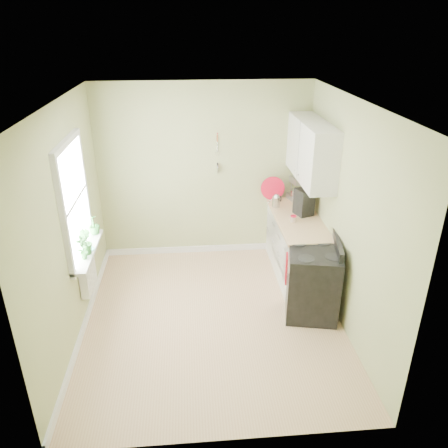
{
  "coord_description": "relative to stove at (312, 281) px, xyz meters",
  "views": [
    {
      "loc": [
        -0.24,
        -4.54,
        3.45
      ],
      "look_at": [
        0.19,
        0.55,
        1.06
      ],
      "focal_mm": 35.0,
      "sensor_mm": 36.0,
      "label": 1
    }
  ],
  "objects": [
    {
      "name": "stove",
      "position": [
        0.0,
        0.0,
        0.0
      ],
      "size": [
        0.78,
        0.84,
        1.02
      ],
      "color": "black",
      "rests_on": "floor"
    },
    {
      "name": "window_sill",
      "position": [
        -2.79,
        0.25,
        0.42
      ],
      "size": [
        0.18,
        1.14,
        0.04
      ],
      "primitive_type": "cube",
      "color": "white",
      "rests_on": "wall_left"
    },
    {
      "name": "base_cabinets",
      "position": [
        0.02,
        0.95,
        -0.02
      ],
      "size": [
        0.6,
        1.6,
        0.87
      ],
      "primitive_type": "cube",
      "color": "white",
      "rests_on": "floor"
    },
    {
      "name": "stand_mixer",
      "position": [
        0.13,
        1.69,
        0.62
      ],
      "size": [
        0.26,
        0.36,
        0.4
      ],
      "color": "#B2B2B7",
      "rests_on": "countertop"
    },
    {
      "name": "upper_cabinets",
      "position": [
        0.15,
        1.05,
        1.39
      ],
      "size": [
        0.35,
        1.4,
        0.8
      ],
      "primitive_type": "cube",
      "color": "white",
      "rests_on": "wall_right"
    },
    {
      "name": "coffee_maker",
      "position": [
        0.11,
        1.06,
        0.64
      ],
      "size": [
        0.29,
        0.3,
        0.38
      ],
      "color": "black",
      "rests_on": "countertop"
    },
    {
      "name": "plant_b",
      "position": [
        -2.78,
        0.15,
        0.6
      ],
      "size": [
        0.22,
        0.22,
        0.31
      ],
      "primitive_type": "imported",
      "rotation": [
        0.0,
        0.0,
        2.46
      ],
      "color": "#2C6D2B",
      "rests_on": "window_sill"
    },
    {
      "name": "floor",
      "position": [
        -1.28,
        -0.05,
        -0.47
      ],
      "size": [
        3.2,
        3.6,
        0.02
      ],
      "primitive_type": "cube",
      "color": "tan",
      "rests_on": "ground"
    },
    {
      "name": "radiator",
      "position": [
        -2.82,
        0.2,
        0.09
      ],
      "size": [
        0.12,
        0.5,
        0.35
      ],
      "primitive_type": "cube",
      "color": "white",
      "rests_on": "wall_left"
    },
    {
      "name": "wall_right",
      "position": [
        0.33,
        -0.05,
        0.89
      ],
      "size": [
        0.02,
        3.6,
        2.7
      ],
      "primitive_type": "cube",
      "color": "#AFB67C",
      "rests_on": "floor"
    },
    {
      "name": "plant_c",
      "position": [
        -2.78,
        0.69,
        0.58
      ],
      "size": [
        0.2,
        0.2,
        0.27
      ],
      "primitive_type": "imported",
      "rotation": [
        0.0,
        0.0,
        4.23
      ],
      "color": "#2C6D2B",
      "rests_on": "window_sill"
    },
    {
      "name": "window",
      "position": [
        -2.86,
        0.25,
        1.09
      ],
      "size": [
        0.06,
        1.14,
        1.44
      ],
      "color": "white",
      "rests_on": "wall_left"
    },
    {
      "name": "plant_a",
      "position": [
        -2.78,
        0.02,
        0.59
      ],
      "size": [
        0.18,
        0.18,
        0.29
      ],
      "primitive_type": "imported",
      "rotation": [
        0.0,
        0.0,
        0.8
      ],
      "color": "#2C6D2B",
      "rests_on": "window_sill"
    },
    {
      "name": "countertop",
      "position": [
        0.01,
        0.95,
        0.43
      ],
      "size": [
        0.64,
        1.6,
        0.04
      ],
      "primitive_type": "cube",
      "color": "beige",
      "rests_on": "base_cabinets"
    },
    {
      "name": "kettle",
      "position": [
        -0.23,
        1.37,
        0.56
      ],
      "size": [
        0.2,
        0.12,
        0.2
      ],
      "color": "silver",
      "rests_on": "countertop"
    },
    {
      "name": "ceiling",
      "position": [
        -1.28,
        -0.05,
        2.25
      ],
      "size": [
        3.2,
        3.6,
        0.02
      ],
      "primitive_type": "cube",
      "color": "white",
      "rests_on": "wall_back"
    },
    {
      "name": "wall_left",
      "position": [
        -2.89,
        -0.05,
        0.89
      ],
      "size": [
        0.02,
        3.6,
        2.7
      ],
      "primitive_type": "cube",
      "color": "#AFB67C",
      "rests_on": "floor"
    },
    {
      "name": "red_tray",
      "position": [
        -0.23,
        1.67,
        0.64
      ],
      "size": [
        0.37,
        0.08,
        0.37
      ],
      "primitive_type": "cylinder",
      "rotation": [
        1.45,
        0.0,
        -0.05
      ],
      "color": "red",
      "rests_on": "countertop"
    },
    {
      "name": "jar",
      "position": [
        -0.09,
        0.82,
        0.5
      ],
      "size": [
        0.08,
        0.08,
        0.09
      ],
      "color": "#B79F8E",
      "rests_on": "countertop"
    },
    {
      "name": "wall_utensils",
      "position": [
        -1.08,
        1.73,
        1.11
      ],
      "size": [
        0.02,
        0.14,
        0.58
      ],
      "color": "beige",
      "rests_on": "wall_back"
    },
    {
      "name": "wall_back",
      "position": [
        -1.28,
        1.76,
        0.89
      ],
      "size": [
        3.2,
        0.02,
        2.7
      ],
      "primitive_type": "cube",
      "color": "#AFB67C",
      "rests_on": "floor"
    }
  ]
}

